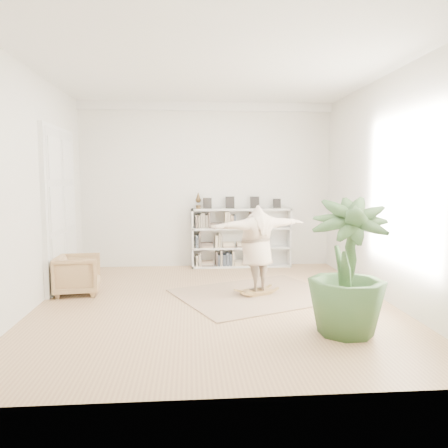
% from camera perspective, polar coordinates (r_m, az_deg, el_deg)
% --- Properties ---
extents(floor, '(6.00, 6.00, 0.00)m').
position_cam_1_polar(floor, '(7.00, -1.17, -10.29)').
color(floor, '#9D7551').
rests_on(floor, ground).
extents(room_shell, '(6.00, 6.00, 6.00)m').
position_cam_1_polar(room_shell, '(9.78, -2.26, 15.09)').
color(room_shell, silver).
rests_on(room_shell, floor).
extents(doors, '(0.09, 1.78, 2.92)m').
position_cam_1_polar(doors, '(8.36, -20.59, 1.75)').
color(doors, white).
rests_on(doors, floor).
extents(bookshelf, '(2.20, 0.35, 1.64)m').
position_cam_1_polar(bookshelf, '(9.69, 2.24, -1.89)').
color(bookshelf, silver).
rests_on(bookshelf, floor).
extents(armchair, '(0.82, 0.80, 0.67)m').
position_cam_1_polar(armchair, '(7.87, -18.57, -6.27)').
color(armchair, tan).
rests_on(armchair, floor).
extents(rug, '(3.08, 2.82, 0.02)m').
position_cam_1_polar(rug, '(7.47, 4.28, -9.19)').
color(rug, tan).
rests_on(rug, floor).
extents(rocker_board, '(0.58, 0.47, 0.11)m').
position_cam_1_polar(rocker_board, '(7.45, 4.28, -8.76)').
color(rocker_board, olive).
rests_on(rocker_board, rug).
extents(person, '(1.81, 1.13, 1.43)m').
position_cam_1_polar(person, '(7.29, 4.33, -2.85)').
color(person, '#C0A890').
rests_on(person, rocker_board).
extents(houseplant, '(1.16, 1.16, 1.73)m').
position_cam_1_polar(houseplant, '(5.68, 15.79, -5.40)').
color(houseplant, '#325229').
rests_on(houseplant, floor).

